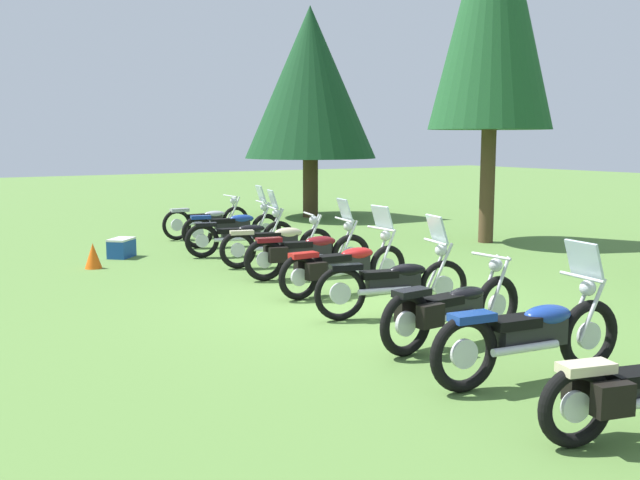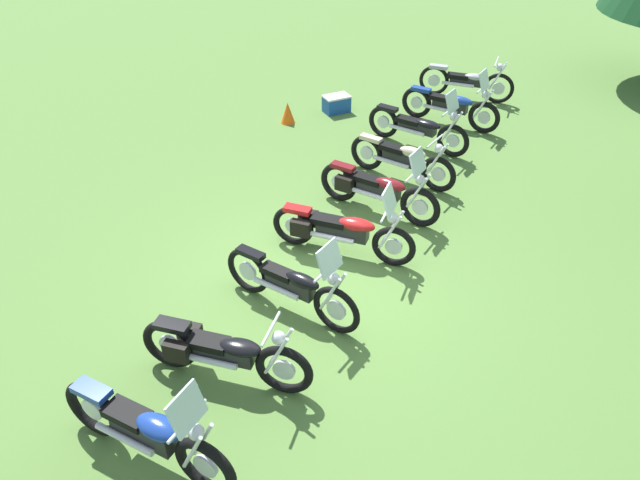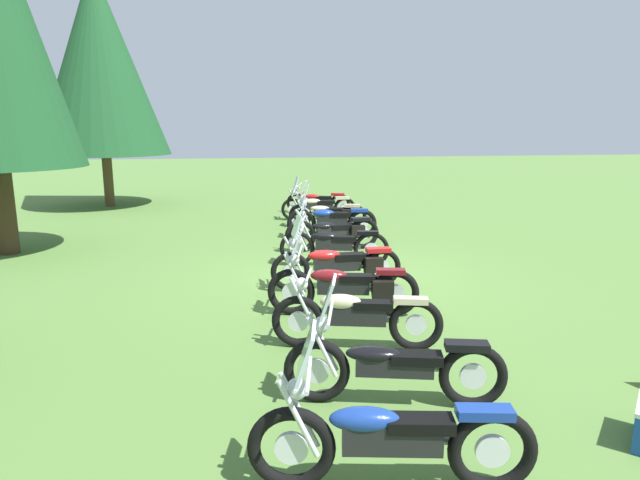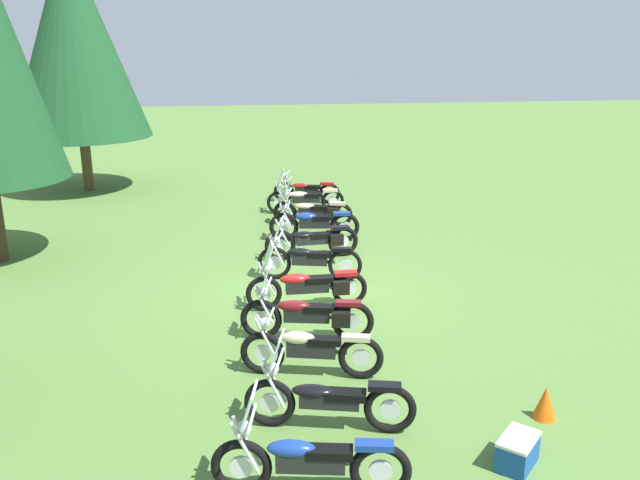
% 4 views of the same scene
% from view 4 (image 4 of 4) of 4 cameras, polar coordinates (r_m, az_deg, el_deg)
% --- Properties ---
extents(ground_plane, '(80.00, 80.00, 0.00)m').
position_cam_4_polar(ground_plane, '(13.84, -0.62, -4.53)').
color(ground_plane, '#547A38').
extents(motorcycle_1, '(0.70, 2.29, 1.37)m').
position_cam_4_polar(motorcycle_1, '(7.97, -1.08, -18.40)').
color(motorcycle_1, black).
rests_on(motorcycle_1, ground_plane).
extents(motorcycle_2, '(0.85, 2.28, 1.36)m').
position_cam_4_polar(motorcycle_2, '(9.13, 0.61, -13.48)').
color(motorcycle_2, black).
rests_on(motorcycle_2, ground_plane).
extents(motorcycle_3, '(0.78, 2.21, 1.01)m').
position_cam_4_polar(motorcycle_3, '(10.43, -0.87, -9.37)').
color(motorcycle_3, black).
rests_on(motorcycle_3, ground_plane).
extents(motorcycle_4, '(0.88, 2.31, 1.38)m').
position_cam_4_polar(motorcycle_4, '(11.59, -1.03, -6.43)').
color(motorcycle_4, black).
rests_on(motorcycle_4, ground_plane).
extents(motorcycle_5, '(0.71, 2.38, 1.36)m').
position_cam_4_polar(motorcycle_5, '(12.91, -1.00, -3.91)').
color(motorcycle_5, black).
rests_on(motorcycle_5, ground_plane).
extents(motorcycle_6, '(0.77, 2.24, 1.38)m').
position_cam_4_polar(motorcycle_6, '(14.39, -1.05, -1.64)').
color(motorcycle_6, black).
rests_on(motorcycle_6, ground_plane).
extents(motorcycle_7, '(0.65, 2.28, 1.02)m').
position_cam_4_polar(motorcycle_7, '(15.83, -0.55, 0.01)').
color(motorcycle_7, black).
rests_on(motorcycle_7, ground_plane).
extents(motorcycle_8, '(0.62, 2.33, 1.39)m').
position_cam_4_polar(motorcycle_8, '(17.15, -0.59, 1.49)').
color(motorcycle_8, black).
rests_on(motorcycle_8, ground_plane).
extents(motorcycle_9, '(0.96, 2.20, 1.35)m').
position_cam_4_polar(motorcycle_9, '(18.61, -0.54, 2.58)').
color(motorcycle_9, black).
rests_on(motorcycle_9, ground_plane).
extents(motorcycle_10, '(0.67, 2.34, 1.35)m').
position_cam_4_polar(motorcycle_10, '(19.98, -1.34, 3.63)').
color(motorcycle_10, black).
rests_on(motorcycle_10, ground_plane).
extents(motorcycle_11, '(0.85, 2.08, 0.99)m').
position_cam_4_polar(motorcycle_11, '(21.22, -1.20, 4.32)').
color(motorcycle_11, black).
rests_on(motorcycle_11, ground_plane).
extents(pine_tree_3, '(4.56, 4.56, 8.25)m').
position_cam_4_polar(pine_tree_3, '(23.91, -20.38, 15.93)').
color(pine_tree_3, brown).
rests_on(pine_tree_3, ground_plane).
extents(picnic_cooler, '(0.70, 0.69, 0.40)m').
position_cam_4_polar(picnic_cooler, '(8.92, 16.60, -16.98)').
color(picnic_cooler, '#19479E').
rests_on(picnic_cooler, ground_plane).
extents(traffic_cone, '(0.32, 0.32, 0.48)m').
position_cam_4_polar(traffic_cone, '(9.96, 18.75, -13.07)').
color(traffic_cone, '#EA590F').
rests_on(traffic_cone, ground_plane).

